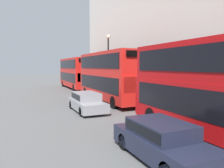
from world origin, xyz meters
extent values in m
cylinder|color=black|center=(0.48, 9.87, 0.50)|extent=(0.30, 1.00, 1.00)
cylinder|color=black|center=(2.73, 9.87, 0.50)|extent=(0.30, 1.00, 1.00)
cube|color=red|center=(1.60, 18.90, 1.50)|extent=(2.55, 10.83, 2.30)
cube|color=red|center=(1.60, 18.90, 3.64)|extent=(2.50, 10.61, 1.97)
cube|color=black|center=(1.60, 18.90, 1.78)|extent=(2.59, 9.96, 1.29)
cube|color=black|center=(1.60, 18.90, 3.73)|extent=(2.59, 9.96, 1.18)
cube|color=black|center=(1.60, 13.52, 1.96)|extent=(2.17, 0.06, 1.15)
cube|color=black|center=(1.60, 13.52, 4.23)|extent=(1.78, 0.06, 0.47)
cylinder|color=black|center=(0.48, 15.09, 0.50)|extent=(0.30, 1.00, 1.00)
cylinder|color=black|center=(2.73, 15.09, 0.50)|extent=(0.30, 1.00, 1.00)
cylinder|color=black|center=(0.48, 22.72, 0.50)|extent=(0.30, 1.00, 1.00)
cylinder|color=black|center=(2.73, 22.72, 0.50)|extent=(0.30, 1.00, 1.00)
cube|color=red|center=(1.60, 31.89, 1.46)|extent=(2.55, 10.83, 2.23)
cube|color=red|center=(1.60, 31.89, 3.53)|extent=(2.50, 10.62, 1.91)
cube|color=black|center=(1.60, 31.89, 1.73)|extent=(2.59, 9.97, 1.25)
cube|color=black|center=(1.60, 31.89, 3.63)|extent=(2.59, 9.97, 1.15)
cube|color=black|center=(1.60, 26.50, 1.91)|extent=(2.17, 0.06, 1.11)
cube|color=black|center=(1.60, 26.50, 4.11)|extent=(1.78, 0.06, 0.46)
cylinder|color=black|center=(0.48, 28.07, 0.50)|extent=(0.30, 1.00, 1.00)
cylinder|color=black|center=(2.73, 28.07, 0.50)|extent=(0.30, 1.00, 1.00)
cylinder|color=black|center=(0.48, 35.71, 0.50)|extent=(0.30, 1.00, 1.00)
cylinder|color=black|center=(2.73, 35.71, 0.50)|extent=(0.30, 1.00, 1.00)
cube|color=#1E2338|center=(-1.80, 5.83, 0.51)|extent=(1.84, 4.33, 0.67)
cube|color=#1E2338|center=(-1.80, 5.94, 1.11)|extent=(1.62, 2.38, 0.51)
cube|color=black|center=(-1.80, 5.94, 1.13)|extent=(1.66, 2.26, 0.33)
cylinder|color=black|center=(-0.99, 4.44, 0.32)|extent=(0.22, 0.64, 0.64)
cylinder|color=black|center=(-2.61, 7.22, 0.32)|extent=(0.22, 0.64, 0.64)
cylinder|color=black|center=(-0.99, 7.22, 0.32)|extent=(0.22, 0.64, 0.64)
cube|color=gray|center=(-1.80, 14.99, 0.50)|extent=(1.82, 4.55, 0.64)
cube|color=gray|center=(-1.80, 15.10, 1.10)|extent=(1.60, 2.50, 0.57)
cube|color=black|center=(-1.80, 15.10, 1.13)|extent=(1.64, 2.38, 0.37)
cylinder|color=black|center=(-2.60, 13.53, 0.32)|extent=(0.22, 0.64, 0.64)
cylinder|color=black|center=(-1.00, 13.53, 0.32)|extent=(0.22, 0.64, 0.64)
cylinder|color=black|center=(-2.60, 16.44, 0.32)|extent=(0.22, 0.64, 0.64)
cylinder|color=black|center=(-1.00, 16.44, 0.32)|extent=(0.22, 0.64, 0.64)
cylinder|color=black|center=(3.39, 23.32, 3.27)|extent=(0.18, 0.18, 6.54)
sphere|color=beige|center=(3.39, 23.32, 6.76)|extent=(0.44, 0.44, 0.44)
camera|label=1|loc=(-6.45, -0.38, 3.31)|focal=35.00mm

